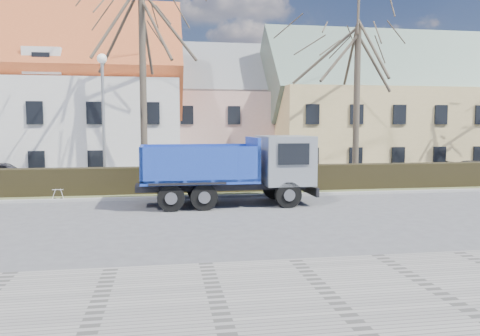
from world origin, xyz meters
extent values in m
plane|color=#4F4E51|center=(0.00, 0.00, 0.00)|extent=(120.00, 120.00, 0.00)
cube|color=gray|center=(0.00, -8.50, 0.04)|extent=(80.00, 5.00, 0.08)
cube|color=#969693|center=(0.00, 4.60, 0.06)|extent=(80.00, 0.30, 0.12)
cube|color=#535B33|center=(0.00, 6.20, 0.05)|extent=(80.00, 3.00, 0.10)
cube|color=black|center=(0.00, 6.00, 0.65)|extent=(60.00, 0.90, 1.30)
imported|color=#2B2A30|center=(-9.88, 10.62, 0.71)|extent=(4.30, 2.09, 1.41)
imported|color=#323134|center=(18.82, 9.61, 0.58)|extent=(4.07, 1.76, 1.17)
camera|label=1|loc=(-0.96, -17.09, 3.43)|focal=35.00mm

